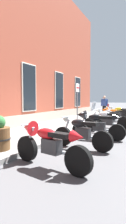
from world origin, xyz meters
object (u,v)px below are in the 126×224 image
at_px(motorcycle_silver_touring, 109,120).
at_px(motorcycle_yellow_naked, 120,114).
at_px(parking_sign, 77,98).
at_px(motorcycle_black_naked, 81,133).
at_px(motorcycle_red_sport, 47,143).
at_px(pedestrian_dark_jacket, 104,105).
at_px(motorcycle_orange_sport, 114,115).
at_px(motorcycle_black_sport, 96,124).
at_px(motorcycle_grey_naked, 109,118).
at_px(pedestrian_blue_top, 104,105).

height_order(motorcycle_silver_touring, motorcycle_yellow_naked, motorcycle_silver_touring).
relative_size(motorcycle_yellow_naked, parking_sign, 0.98).
bearing_deg(motorcycle_black_naked, parking_sign, 22.97).
height_order(motorcycle_red_sport, pedestrian_dark_jacket, pedestrian_dark_jacket).
distance_m(motorcycle_orange_sport, motorcycle_yellow_naked, 1.54).
bearing_deg(motorcycle_black_sport, motorcycle_red_sport, 177.64).
xyz_separation_m(motorcycle_grey_naked, motorcycle_orange_sport, (1.48, 0.04, 0.07)).
height_order(motorcycle_silver_touring, pedestrian_dark_jacket, pedestrian_dark_jacket).
xyz_separation_m(motorcycle_black_sport, motorcycle_grey_naked, (3.14, 0.18, -0.10)).
relative_size(motorcycle_black_sport, pedestrian_blue_top, 1.25).
xyz_separation_m(motorcycle_orange_sport, parking_sign, (-1.88, 1.60, 1.02)).
bearing_deg(motorcycle_yellow_naked, motorcycle_grey_naked, 179.00).
relative_size(motorcycle_black_naked, pedestrian_blue_top, 1.21).
bearing_deg(motorcycle_red_sport, motorcycle_black_sport, -2.36).
bearing_deg(motorcycle_yellow_naked, motorcycle_black_sport, -178.80).
height_order(motorcycle_orange_sport, pedestrian_dark_jacket, pedestrian_dark_jacket).
distance_m(motorcycle_black_naked, parking_sign, 4.77).
distance_m(motorcycle_silver_touring, parking_sign, 2.51).
bearing_deg(motorcycle_black_sport, pedestrian_dark_jacket, 12.08).
distance_m(motorcycle_grey_naked, pedestrian_blue_top, 5.77).
bearing_deg(pedestrian_dark_jacket, motorcycle_grey_naked, -163.62).
bearing_deg(motorcycle_orange_sport, parking_sign, 139.64).
distance_m(motorcycle_yellow_naked, pedestrian_blue_top, 3.05).
height_order(motorcycle_grey_naked, motorcycle_yellow_naked, motorcycle_yellow_naked).
bearing_deg(motorcycle_silver_touring, motorcycle_red_sport, 176.42).
distance_m(motorcycle_silver_touring, motorcycle_yellow_naked, 4.57).
bearing_deg(motorcycle_black_naked, motorcycle_black_sport, -0.10).
bearing_deg(motorcycle_yellow_naked, motorcycle_orange_sport, 176.63).
height_order(motorcycle_silver_touring, pedestrian_blue_top, pedestrian_blue_top).
bearing_deg(pedestrian_dark_jacket, motorcycle_black_naked, -169.61).
bearing_deg(motorcycle_grey_naked, motorcycle_silver_touring, -167.26).
distance_m(motorcycle_red_sport, pedestrian_blue_top, 12.11).
relative_size(motorcycle_red_sport, motorcycle_black_sport, 1.03).
bearing_deg(motorcycle_grey_naked, motorcycle_orange_sport, 1.48).
relative_size(motorcycle_orange_sport, parking_sign, 0.95).
xyz_separation_m(motorcycle_yellow_naked, pedestrian_blue_top, (2.51, 1.65, 0.54)).
distance_m(motorcycle_black_sport, parking_sign, 3.43).
relative_size(motorcycle_black_naked, pedestrian_dark_jacket, 1.26).
bearing_deg(motorcycle_red_sport, parking_sign, 15.48).
bearing_deg(motorcycle_yellow_naked, pedestrian_blue_top, 33.32).
height_order(motorcycle_black_naked, motorcycle_grey_naked, motorcycle_grey_naked).
height_order(motorcycle_red_sport, motorcycle_orange_sport, motorcycle_orange_sport).
distance_m(motorcycle_grey_naked, motorcycle_orange_sport, 1.48).
relative_size(motorcycle_red_sport, pedestrian_blue_top, 1.29).
height_order(pedestrian_blue_top, parking_sign, parking_sign).
distance_m(motorcycle_red_sport, motorcycle_silver_touring, 4.92).
relative_size(motorcycle_black_naked, motorcycle_orange_sport, 0.93).
height_order(motorcycle_grey_naked, pedestrian_blue_top, pedestrian_blue_top).
relative_size(motorcycle_red_sport, pedestrian_dark_jacket, 1.34).
bearing_deg(motorcycle_red_sport, motorcycle_black_naked, -4.30).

